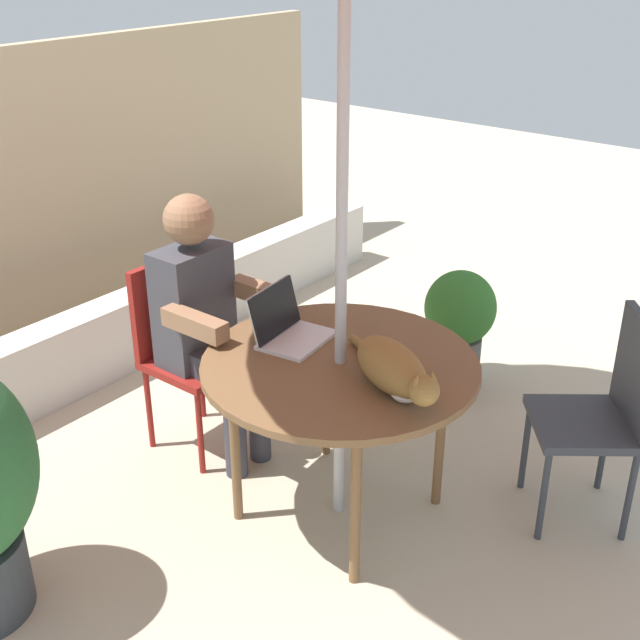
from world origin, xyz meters
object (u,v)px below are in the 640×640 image
(person_seated, at_px, (205,315))
(potted_plant_near_fence, at_px, (459,321))
(patio_table, at_px, (340,374))
(chair_occupied, at_px, (183,339))
(cat, at_px, (395,370))
(laptop, at_px, (285,325))
(chair_empty, at_px, (607,405))

(person_seated, bearing_deg, potted_plant_near_fence, -25.16)
(person_seated, height_order, potted_plant_near_fence, person_seated)
(patio_table, distance_m, chair_occupied, 0.91)
(chair_occupied, distance_m, cat, 1.22)
(patio_table, relative_size, laptop, 3.31)
(potted_plant_near_fence, bearing_deg, chair_empty, -121.29)
(patio_table, relative_size, chair_empty, 1.21)
(chair_occupied, relative_size, potted_plant_near_fence, 1.39)
(laptop, distance_m, potted_plant_near_fence, 1.31)
(person_seated, distance_m, cat, 1.03)
(chair_occupied, height_order, laptop, laptop)
(person_seated, relative_size, potted_plant_near_fence, 1.92)
(chair_empty, bearing_deg, chair_occupied, 110.30)
(laptop, bearing_deg, cat, -96.82)
(chair_occupied, bearing_deg, potted_plant_near_fence, -30.78)
(patio_table, bearing_deg, chair_occupied, 90.00)
(chair_empty, height_order, person_seated, person_seated)
(chair_occupied, xyz_separation_m, chair_empty, (0.65, -1.75, 0.00))
(chair_empty, distance_m, cat, 0.94)
(patio_table, distance_m, laptop, 0.32)
(chair_occupied, distance_m, chair_empty, 1.86)
(chair_empty, relative_size, person_seated, 0.73)
(patio_table, height_order, chair_empty, chair_empty)
(chair_occupied, xyz_separation_m, person_seated, (0.00, -0.16, 0.17))
(laptop, relative_size, cat, 0.57)
(chair_occupied, distance_m, person_seated, 0.23)
(person_seated, height_order, laptop, person_seated)
(person_seated, bearing_deg, chair_empty, -67.87)
(cat, bearing_deg, chair_occupied, 87.59)
(chair_empty, relative_size, potted_plant_near_fence, 1.39)
(patio_table, height_order, cat, cat)
(chair_empty, bearing_deg, cat, 141.02)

